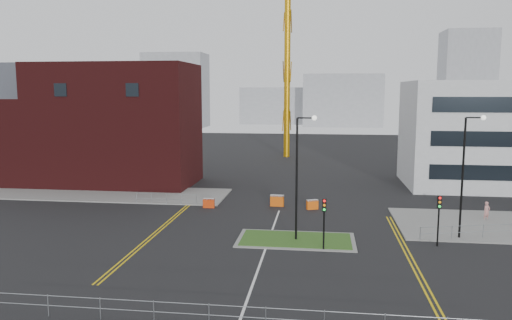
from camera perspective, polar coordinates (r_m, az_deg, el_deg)
The scene contains 24 objects.
ground at distance 29.84m, azimuth -0.18°, elevation -13.52°, with size 200.00×200.00×0.00m, color black.
pavement_left at distance 55.97m, azimuth -17.78°, elevation -3.64°, with size 28.00×8.00×0.12m, color slate.
island_kerb at distance 37.19m, azimuth 4.58°, elevation -9.10°, with size 8.60×4.60×0.08m, color slate.
grass_island at distance 37.18m, azimuth 4.58°, elevation -9.07°, with size 8.00×4.00×0.12m, color #234918.
brick_building at distance 61.74m, azimuth -18.18°, elevation 3.75°, with size 24.20×10.07×14.24m.
streetlamp_island at distance 35.98m, azimuth 5.03°, elevation -0.90°, with size 1.46×0.36×9.18m.
streetlamp_right_near at distance 39.36m, azimuth 22.90°, elevation -0.74°, with size 1.46×0.36×9.18m.
traffic_light_island at distance 34.53m, azimuth 7.79°, elevation -6.13°, with size 0.28×0.33×3.65m.
traffic_light_right at distance 37.40m, azimuth 20.18°, elevation -5.46°, with size 0.28×0.33×3.65m.
railing_front at distance 24.08m, azimuth -2.17°, elevation -16.95°, with size 24.05×0.05×1.10m.
railing_left at distance 48.91m, azimuth -10.21°, elevation -4.20°, with size 6.05×0.05×1.10m.
centre_line at distance 31.69m, azimuth 0.31°, elevation -12.20°, with size 0.15×30.00×0.01m, color silver.
yellow_left_a at distance 41.09m, azimuth -10.91°, elevation -7.61°, with size 0.12×24.00×0.01m, color gold.
yellow_left_b at distance 41.00m, azimuth -10.51°, elevation -7.64°, with size 0.12×24.00×0.01m, color gold.
yellow_right_a at distance 35.73m, azimuth 16.71°, elevation -10.19°, with size 0.12×20.00×0.01m, color gold.
yellow_right_b at distance 35.78m, azimuth 17.19°, elevation -10.19°, with size 0.12×20.00×0.01m, color gold.
skyline_a at distance 153.87m, azimuth -9.10°, elevation 7.85°, with size 18.00×12.00×22.00m, color gray.
skyline_b at distance 157.68m, azimuth 9.84°, elevation 6.74°, with size 24.00×12.00×16.00m, color gray.
skyline_c at distance 158.05m, azimuth 22.89°, elevation 8.42°, with size 14.00×12.00×28.00m, color gray.
skyline_d at distance 168.01m, azimuth 3.51°, elevation 6.23°, with size 30.00×12.00×12.00m, color gray.
pedestrian at distance 46.53m, azimuth 24.86°, elevation -5.34°, with size 0.60×0.40×1.65m, color tan.
barrier_left at distance 47.19m, azimuth -5.42°, elevation -4.88°, with size 1.06×0.36×0.89m.
barrier_mid at distance 46.66m, azimuth 6.45°, elevation -5.03°, with size 1.13×0.74×0.90m.
barrier_right at distance 47.64m, azimuth 2.42°, elevation -4.60°, with size 1.30×0.47×1.08m.
Camera 1 is at (3.71, -27.53, 10.91)m, focal length 35.00 mm.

